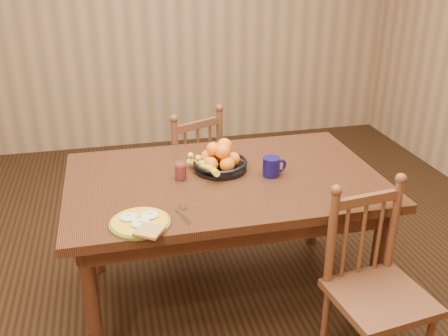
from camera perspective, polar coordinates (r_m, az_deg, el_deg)
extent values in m
cube|color=black|center=(2.98, 0.00, -14.25)|extent=(4.50, 5.00, 0.01)
cube|color=brown|center=(4.82, -7.19, 18.21)|extent=(4.50, 0.01, 2.70)
cube|color=black|center=(2.58, 0.00, -1.47)|extent=(1.60, 1.00, 0.04)
cube|color=black|center=(2.99, -1.84, 0.70)|extent=(1.40, 0.04, 0.10)
cube|color=black|center=(2.26, 2.46, -7.65)|extent=(1.40, 0.04, 0.10)
cube|color=black|center=(2.85, 14.24, -1.29)|extent=(0.04, 0.84, 0.10)
cube|color=black|center=(2.57, -15.89, -4.47)|extent=(0.04, 0.84, 0.10)
cylinder|color=black|center=(2.40, -14.78, -15.34)|extent=(0.07, 0.07, 0.70)
cylinder|color=black|center=(2.69, 17.00, -10.76)|extent=(0.07, 0.07, 0.70)
cylinder|color=black|center=(3.06, -14.71, -5.87)|extent=(0.07, 0.07, 0.70)
cylinder|color=black|center=(3.30, 10.33, -3.14)|extent=(0.07, 0.07, 0.70)
cube|color=#4B2A16|center=(3.37, -4.60, -0.87)|extent=(0.54, 0.53, 0.04)
cylinder|color=#4B2A16|center=(3.67, -3.66, -2.45)|extent=(0.03, 0.03, 0.40)
cylinder|color=#4B2A16|center=(3.51, -8.20, -3.94)|extent=(0.03, 0.03, 0.40)
cylinder|color=#4B2A16|center=(3.44, -0.68, -4.35)|extent=(0.03, 0.03, 0.40)
cylinder|color=#4B2A16|center=(3.27, -5.41, -6.06)|extent=(0.03, 0.03, 0.40)
cylinder|color=#4B2A16|center=(3.23, -0.52, 2.73)|extent=(0.04, 0.04, 0.49)
cylinder|color=#4B2A16|center=(3.05, -5.56, 1.30)|extent=(0.04, 0.04, 0.49)
cylinder|color=#4B2A16|center=(3.15, -2.95, 1.26)|extent=(0.02, 0.02, 0.37)
cube|color=#4B2A16|center=(3.08, -3.04, 4.94)|extent=(0.32, 0.16, 0.05)
cube|color=#4B2A16|center=(2.39, 17.41, -13.96)|extent=(0.45, 0.44, 0.04)
cylinder|color=#4B2A16|center=(2.54, 11.46, -16.86)|extent=(0.03, 0.03, 0.40)
cylinder|color=#4B2A16|center=(2.70, 17.71, -14.78)|extent=(0.03, 0.03, 0.40)
cylinder|color=#4B2A16|center=(2.28, 12.17, -7.90)|extent=(0.04, 0.04, 0.48)
cylinder|color=#4B2A16|center=(2.46, 18.80, -6.20)|extent=(0.04, 0.04, 0.48)
cylinder|color=#4B2A16|center=(2.39, 15.49, -7.97)|extent=(0.02, 0.02, 0.37)
cube|color=#4B2A16|center=(2.29, 16.08, -3.47)|extent=(0.33, 0.07, 0.05)
cylinder|color=#59601E|center=(2.18, -9.57, -6.22)|extent=(0.26, 0.26, 0.01)
cylinder|color=gold|center=(2.18, -9.58, -6.06)|extent=(0.24, 0.24, 0.01)
ellipsoid|color=silver|center=(2.20, -10.84, -5.48)|extent=(0.08, 0.08, 0.01)
cube|color=#F2E08C|center=(2.20, -10.86, -5.23)|extent=(0.02, 0.02, 0.01)
ellipsoid|color=silver|center=(2.20, -8.49, -5.31)|extent=(0.08, 0.08, 0.01)
cube|color=#F2E08C|center=(2.19, -8.51, -5.06)|extent=(0.02, 0.02, 0.01)
ellipsoid|color=silver|center=(2.15, -9.54, -6.20)|extent=(0.08, 0.08, 0.01)
cube|color=#F2E08C|center=(2.14, -9.56, -5.95)|extent=(0.02, 0.02, 0.01)
cube|color=brown|center=(2.08, -8.55, -7.13)|extent=(0.14, 0.14, 0.01)
cube|color=silver|center=(2.21, -4.70, -5.50)|extent=(0.05, 0.14, 0.00)
cube|color=silver|center=(2.29, -4.73, -4.43)|extent=(0.04, 0.05, 0.00)
cube|color=silver|center=(2.18, -11.33, -6.44)|extent=(0.06, 0.11, 0.00)
ellipsoid|color=silver|center=(2.24, -11.81, -5.49)|extent=(0.03, 0.04, 0.01)
cylinder|color=#0F0B3C|center=(2.58, 5.42, 0.15)|extent=(0.09, 0.09, 0.10)
torus|color=#0F0B3C|center=(2.59, 6.51, 0.26)|extent=(0.07, 0.04, 0.07)
cylinder|color=black|center=(2.56, 5.46, 1.09)|extent=(0.08, 0.08, 0.00)
cylinder|color=silver|center=(2.54, -4.99, -0.34)|extent=(0.06, 0.06, 0.09)
cylinder|color=maroon|center=(2.54, -4.98, -0.48)|extent=(0.05, 0.05, 0.07)
cylinder|color=black|center=(2.65, -0.43, -0.02)|extent=(0.28, 0.28, 0.02)
torus|color=black|center=(2.63, -0.43, 0.67)|extent=(0.29, 0.29, 0.02)
cylinder|color=black|center=(2.65, -0.43, -0.18)|extent=(0.10, 0.10, 0.01)
sphere|color=orange|center=(2.64, 1.05, 1.05)|extent=(0.07, 0.07, 0.07)
sphere|color=orange|center=(2.69, -0.29, 1.55)|extent=(0.08, 0.08, 0.08)
sphere|color=orange|center=(2.65, -1.83, 1.22)|extent=(0.08, 0.08, 0.08)
sphere|color=orange|center=(2.58, -1.47, 0.44)|extent=(0.07, 0.07, 0.07)
sphere|color=orange|center=(2.57, 0.38, 0.42)|extent=(0.08, 0.08, 0.08)
sphere|color=orange|center=(2.63, 0.05, 2.54)|extent=(0.08, 0.08, 0.08)
sphere|color=orange|center=(2.61, -1.24, 2.18)|extent=(0.07, 0.07, 0.07)
sphere|color=orange|center=(2.57, -0.13, 1.88)|extent=(0.08, 0.08, 0.08)
cylinder|color=yellow|center=(2.58, -2.19, 0.14)|extent=(0.10, 0.17, 0.07)
cylinder|color=yellow|center=(2.62, -2.83, 0.53)|extent=(0.14, 0.15, 0.07)
cylinder|color=yellow|center=(2.54, -1.30, -0.25)|extent=(0.06, 0.18, 0.07)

